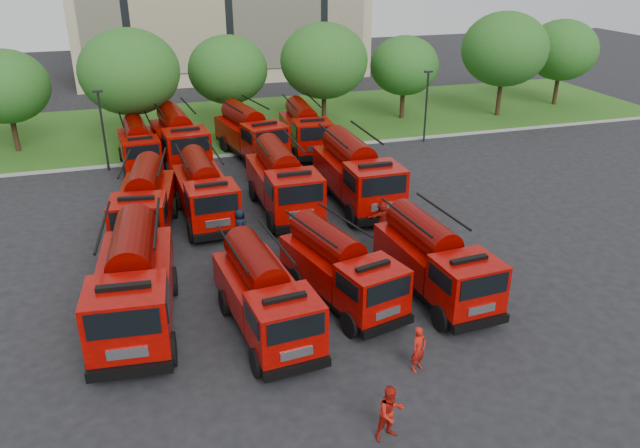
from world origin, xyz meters
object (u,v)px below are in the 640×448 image
Objects in this scene: fire_truck_7 at (356,173)px; fire_truck_11 at (305,128)px; fire_truck_6 at (283,181)px; firefighter_3 at (384,258)px; fire_truck_3 at (435,260)px; fire_truck_5 at (204,191)px; fire_truck_10 at (250,133)px; firefighter_5 at (382,232)px; firefighter_1 at (389,437)px; fire_truck_4 at (145,203)px; firefighter_4 at (241,243)px; fire_truck_1 at (265,295)px; fire_truck_9 at (179,139)px; fire_truck_0 at (134,282)px; fire_truck_2 at (340,268)px; firefighter_0 at (417,369)px; fire_truck_8 at (139,145)px; firefighter_2 at (467,295)px.

fire_truck_7 reaches higher than fire_truck_11.
firefighter_3 is at bearing -65.98° from fire_truck_6.
fire_truck_5 is at bearing 122.87° from fire_truck_3.
firefighter_5 is at bearing -85.97° from fire_truck_10.
fire_truck_10 reaches higher than firefighter_1.
fire_truck_3 is at bearing 78.57° from firefighter_5.
fire_truck_11 is at bearing 52.58° from fire_truck_4.
fire_truck_4 is 5.14m from firefighter_4.
fire_truck_9 is (-1.16, 20.41, 0.22)m from fire_truck_1.
fire_truck_7 is 12.92m from fire_truck_9.
fire_truck_0 is 20.39m from fire_truck_10.
fire_truck_9 reaches higher than fire_truck_10.
fire_truck_6 is at bearing 75.58° from fire_truck_2.
fire_truck_9 reaches higher than firefighter_3.
fire_truck_5 is 10.11m from firefighter_3.
fire_truck_0 is 11.73m from fire_truck_3.
firefighter_3 is 2.83m from firefighter_5.
fire_truck_4 is at bearing 104.62° from fire_truck_1.
fire_truck_1 reaches higher than firefighter_4.
firefighter_0 is at bearing 65.18° from firefighter_5.
fire_truck_1 is 7.84m from firefighter_4.
firefighter_4 is at bearing -16.13° from firefighter_5.
fire_truck_5 is 4.27× the size of firefighter_0.
fire_truck_0 reaches higher than fire_truck_10.
firefighter_5 is (4.07, 5.54, -1.48)m from fire_truck_2.
fire_truck_6 is (3.37, 10.98, 0.19)m from fire_truck_1.
fire_truck_1 is 1.05× the size of fire_truck_8.
firefighter_4 is (-2.89, 6.41, -1.48)m from fire_truck_2.
fire_truck_10 is at bearing -2.95° from fire_truck_9.
fire_truck_4 is at bearing -132.65° from fire_truck_11.
fire_truck_0 is 13.22m from firefighter_2.
fire_truck_1 is at bearing -179.13° from fire_truck_3.
fire_truck_9 is at bearing 88.98° from fire_truck_2.
fire_truck_9 is at bearing -173.18° from fire_truck_11.
firefighter_1 is (-2.15, -2.68, 0.00)m from firefighter_0.
fire_truck_4 reaches higher than firefighter_4.
fire_truck_4 is at bearing 100.06° from firefighter_1.
fire_truck_6 is 4.51× the size of firefighter_3.
fire_truck_9 is 16.17m from firefighter_5.
fire_truck_7 is 4.43× the size of firefighter_1.
fire_truck_3 is 4.15× the size of firefighter_3.
fire_truck_3 is at bearing -32.45° from fire_truck_4.
fire_truck_0 reaches higher than firefighter_1.
fire_truck_2 is 19.35m from fire_truck_10.
firefighter_5 is (-0.05, -3.97, -1.81)m from fire_truck_7.
fire_truck_2 is 0.91× the size of fire_truck_4.
firefighter_2 is (12.98, -1.76, -1.78)m from fire_truck_0.
fire_truck_9 reaches higher than fire_truck_4.
fire_truck_3 is 0.88× the size of fire_truck_9.
fire_truck_9 reaches higher than firefighter_4.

